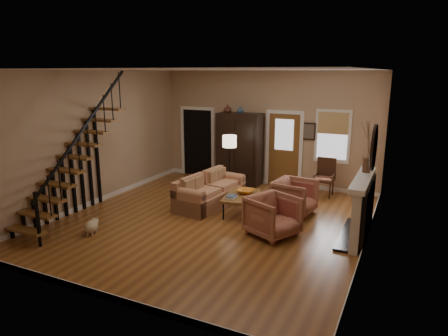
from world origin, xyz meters
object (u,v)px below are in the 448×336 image
at_px(side_chair, 324,178).
at_px(armoire, 240,149).
at_px(floor_lamp, 229,166).
at_px(coffee_table, 241,204).
at_px(armchair_right, 295,197).
at_px(armchair_left, 273,216).
at_px(sofa, 210,191).

bearing_deg(side_chair, armoire, 175.52).
xyz_separation_m(floor_lamp, side_chair, (2.33, 0.99, -0.31)).
xyz_separation_m(coffee_table, floor_lamp, (-0.87, 1.22, 0.59)).
xyz_separation_m(armchair_right, floor_lamp, (-2.00, 0.69, 0.40)).
bearing_deg(armchair_left, floor_lamp, 67.42).
height_order(armchair_left, armchair_right, armchair_left).
bearing_deg(armchair_left, armchair_right, 23.13).
bearing_deg(armoire, side_chair, -4.48).
bearing_deg(armchair_left, armoire, 58.11).
height_order(armoire, coffee_table, armoire).
bearing_deg(sofa, armchair_left, -22.57).
bearing_deg(armoire, armchair_left, -56.87).
bearing_deg(floor_lamp, armchair_left, -47.57).
distance_m(armoire, side_chair, 2.61).
xyz_separation_m(sofa, floor_lamp, (0.06, 1.00, 0.44)).
relative_size(sofa, coffee_table, 1.70).
xyz_separation_m(sofa, side_chair, (2.40, 1.99, 0.13)).
distance_m(armchair_left, armchair_right, 1.44).
height_order(coffee_table, armchair_right, armchair_right).
xyz_separation_m(armchair_right, side_chair, (0.34, 1.68, 0.10)).
relative_size(armchair_left, floor_lamp, 0.56).
relative_size(armchair_left, armchair_right, 1.01).
distance_m(coffee_table, armchair_right, 1.26).
bearing_deg(sofa, armchair_right, 15.33).
relative_size(armoire, armchair_right, 2.33).
xyz_separation_m(sofa, coffee_table, (0.93, -0.21, -0.15)).
bearing_deg(armoire, coffee_table, -65.67).
relative_size(armoire, armchair_left, 2.30).
height_order(armoire, side_chair, armoire).
height_order(armchair_right, side_chair, side_chair).
relative_size(armoire, sofa, 1.03).
bearing_deg(floor_lamp, side_chair, 22.90).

